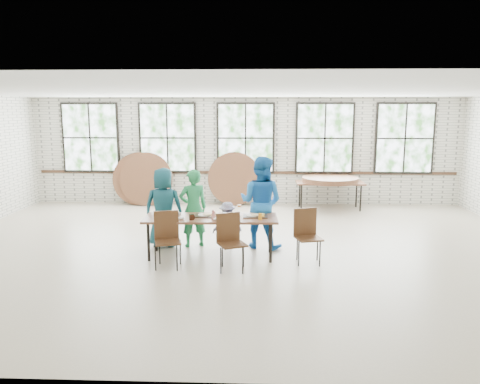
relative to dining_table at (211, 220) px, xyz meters
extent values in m
plane|color=#BEAF97|center=(0.50, 0.48, -0.69)|extent=(12.00, 12.00, 0.00)
plane|color=white|center=(0.50, 0.48, 2.31)|extent=(12.00, 12.00, 0.00)
plane|color=silver|center=(0.50, 4.98, 0.81)|extent=(12.00, 0.00, 12.00)
plane|color=silver|center=(0.50, -4.02, 0.81)|extent=(12.00, 0.00, 12.00)
cube|color=#422819|center=(0.50, 4.95, 0.21)|extent=(11.80, 0.05, 0.08)
cube|color=black|center=(-3.90, 4.92, 1.19)|extent=(1.62, 0.05, 1.97)
cube|color=white|center=(-3.90, 4.89, 1.19)|extent=(1.50, 0.01, 1.85)
cube|color=black|center=(-1.70, 4.92, 1.19)|extent=(1.62, 0.05, 1.97)
cube|color=white|center=(-1.70, 4.89, 1.19)|extent=(1.50, 0.01, 1.85)
cube|color=black|center=(0.50, 4.92, 1.19)|extent=(1.62, 0.05, 1.97)
cube|color=white|center=(0.50, 4.89, 1.19)|extent=(1.50, 0.01, 1.85)
cube|color=black|center=(2.70, 4.92, 1.19)|extent=(1.62, 0.05, 1.97)
cube|color=white|center=(2.70, 4.89, 1.19)|extent=(1.50, 0.01, 1.85)
cube|color=black|center=(4.90, 4.92, 1.19)|extent=(1.62, 0.05, 1.97)
cube|color=white|center=(4.90, 4.89, 1.19)|extent=(1.50, 0.01, 1.85)
cube|color=brown|center=(0.00, 0.00, 0.03)|extent=(2.42, 0.87, 0.04)
cylinder|color=black|center=(-1.08, -0.30, -0.34)|extent=(0.05, 0.05, 0.70)
cylinder|color=black|center=(-1.08, 0.30, -0.34)|extent=(0.05, 0.05, 0.70)
cylinder|color=black|center=(1.08, -0.30, -0.34)|extent=(0.05, 0.05, 0.70)
cylinder|color=black|center=(1.08, 0.30, -0.34)|extent=(0.05, 0.05, 0.70)
cube|color=#4A2D18|center=(-0.67, -0.63, -0.24)|extent=(0.51, 0.50, 0.03)
cube|color=#4A2D18|center=(-0.72, -0.45, 0.01)|extent=(0.41, 0.14, 0.50)
cylinder|color=black|center=(-0.85, -0.80, -0.47)|extent=(0.02, 0.02, 0.44)
cylinder|color=black|center=(-0.85, -0.46, -0.47)|extent=(0.02, 0.02, 0.44)
cylinder|color=black|center=(-0.49, -0.80, -0.47)|extent=(0.02, 0.02, 0.44)
cylinder|color=black|center=(-0.49, -0.46, -0.47)|extent=(0.02, 0.02, 0.44)
cube|color=#4A2D18|center=(0.43, -0.74, -0.24)|extent=(0.55, 0.54, 0.03)
cube|color=#4A2D18|center=(0.35, -0.56, 0.01)|extent=(0.39, 0.20, 0.50)
cylinder|color=black|center=(0.25, -0.91, -0.47)|extent=(0.02, 0.02, 0.44)
cylinder|color=black|center=(0.25, -0.57, -0.47)|extent=(0.02, 0.02, 0.44)
cylinder|color=black|center=(0.61, -0.91, -0.47)|extent=(0.02, 0.02, 0.44)
cylinder|color=black|center=(0.61, -0.57, -0.47)|extent=(0.02, 0.02, 0.44)
cube|color=#4A2D18|center=(1.74, -0.32, -0.24)|extent=(0.51, 0.50, 0.03)
cube|color=#4A2D18|center=(1.69, -0.14, 0.01)|extent=(0.41, 0.14, 0.50)
cylinder|color=black|center=(1.56, -0.49, -0.47)|extent=(0.02, 0.02, 0.44)
cylinder|color=black|center=(1.56, -0.15, -0.47)|extent=(0.02, 0.02, 0.44)
cylinder|color=black|center=(1.92, -0.49, -0.47)|extent=(0.02, 0.02, 0.44)
cylinder|color=black|center=(1.92, -0.15, -0.47)|extent=(0.02, 0.02, 0.44)
imported|color=#195E62|center=(-0.99, 0.65, 0.09)|extent=(0.76, 0.50, 1.56)
imported|color=#238349|center=(-0.41, 0.65, 0.07)|extent=(0.65, 0.55, 1.53)
imported|color=#211749|center=(0.26, 0.65, -0.24)|extent=(0.64, 0.47, 0.89)
imported|color=blue|center=(0.91, 0.65, 0.20)|extent=(1.05, 0.94, 1.78)
cube|color=brown|center=(2.78, 4.29, 0.03)|extent=(1.80, 0.76, 0.04)
cylinder|color=black|center=(2.00, 4.02, -0.34)|extent=(0.04, 0.04, 0.70)
cylinder|color=black|center=(2.00, 4.57, -0.34)|extent=(0.04, 0.04, 0.70)
cylinder|color=black|center=(3.56, 4.02, -0.34)|extent=(0.04, 0.04, 0.70)
cylinder|color=black|center=(3.56, 4.57, -0.34)|extent=(0.04, 0.04, 0.70)
cube|color=black|center=(-0.81, 0.12, 0.06)|extent=(0.44, 0.33, 0.02)
cube|color=black|center=(-0.07, 0.09, 0.06)|extent=(0.44, 0.33, 0.02)
cube|color=black|center=(0.81, 0.08, 0.06)|extent=(0.44, 0.33, 0.02)
cylinder|color=black|center=(-0.32, -0.22, 0.10)|extent=(0.09, 0.09, 0.09)
cube|color=red|center=(0.06, -0.12, 0.11)|extent=(0.07, 0.06, 0.11)
cylinder|color=#1668AA|center=(0.26, -0.08, 0.10)|extent=(0.07, 0.07, 0.10)
cylinder|color=orange|center=(0.89, -0.15, 0.11)|extent=(0.07, 0.07, 0.11)
cylinder|color=white|center=(0.46, -0.26, 0.10)|extent=(0.17, 0.17, 0.10)
ellipsoid|color=white|center=(-0.51, -0.20, 0.08)|extent=(0.11, 0.11, 0.05)
ellipsoid|color=white|center=(0.12, -0.24, 0.08)|extent=(0.11, 0.11, 0.05)
cylinder|color=brown|center=(2.78, 4.29, 0.07)|extent=(1.50, 1.50, 0.04)
cylinder|color=brown|center=(2.78, 4.29, 0.12)|extent=(1.50, 1.50, 0.04)
cylinder|color=brown|center=(2.78, 4.29, 0.16)|extent=(1.50, 1.50, 0.04)
cylinder|color=brown|center=(-2.52, 4.74, 0.05)|extent=(1.50, 0.39, 1.47)
cylinder|color=brown|center=(-2.29, 4.64, 0.05)|extent=(1.50, 0.32, 1.48)
cylinder|color=brown|center=(0.19, 4.74, 0.05)|extent=(1.50, 0.20, 1.50)
camera|label=1|loc=(0.85, -8.21, 1.96)|focal=35.00mm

